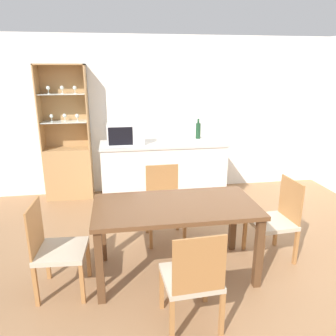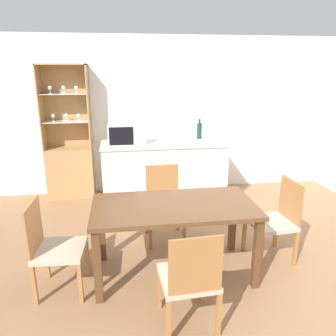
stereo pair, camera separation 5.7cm
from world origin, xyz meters
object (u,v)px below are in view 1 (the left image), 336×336
microwave (125,134)px  dining_table (175,214)px  display_cabinet (68,161)px  dining_chair_head_near (192,278)px  dining_chair_head_far (164,204)px  dining_chair_side_left_near (56,249)px  wine_bottle (198,130)px  dining_chair_side_right_far (275,220)px

microwave → dining_table: bearing=-77.1°
display_cabinet → microwave: display_cabinet is taller
display_cabinet → dining_chair_head_near: bearing=-66.7°
dining_chair_head_far → microwave: (-0.41, 1.05, 0.68)m
dining_table → dining_chair_head_near: (0.00, -0.75, -0.22)m
dining_chair_side_left_near → microwave: size_ratio=1.71×
display_cabinet → dining_chair_head_far: size_ratio=2.34×
dining_chair_head_near → wine_bottle: (0.72, 2.77, 0.66)m
dining_table → dining_chair_head_far: dining_chair_head_far is taller
dining_table → dining_chair_side_right_far: bearing=6.3°
dining_chair_head_near → dining_chair_side_right_far: bearing=34.5°
wine_bottle → microwave: bearing=-169.6°
dining_table → dining_chair_side_right_far: size_ratio=1.78×
dining_chair_side_right_far → dining_chair_side_left_near: same height
wine_bottle → dining_chair_side_left_near: bearing=-131.2°
dining_table → display_cabinet: bearing=119.5°
dining_table → wine_bottle: (0.72, 2.01, 0.44)m
dining_table → dining_chair_head_far: (-0.00, 0.75, -0.22)m
dining_chair_head_near → microwave: (-0.42, 2.56, 0.68)m
dining_chair_head_far → dining_chair_head_near: same height
dining_chair_head_far → microwave: size_ratio=1.71×
dining_chair_side_left_near → dining_chair_head_near: size_ratio=1.00×
dining_chair_side_right_far → microwave: microwave is taller
dining_chair_side_right_far → dining_chair_side_left_near: (-2.28, -0.25, 0.00)m
dining_table → dining_chair_head_near: dining_chair_head_near is taller
microwave → dining_chair_head_far: bearing=-68.6°
dining_chair_head_far → dining_chair_side_left_near: size_ratio=1.00×
dining_chair_head_far → wine_bottle: 1.60m
dining_chair_head_far → wine_bottle: wine_bottle is taller
dining_chair_head_near → wine_bottle: wine_bottle is taller
dining_table → dining_chair_side_right_far: (1.14, 0.13, -0.22)m
dining_table → dining_chair_side_left_near: dining_chair_side_left_near is taller
microwave → wine_bottle: size_ratio=1.71×
display_cabinet → dining_table: display_cabinet is taller
dining_chair_head_far → dining_chair_side_left_near: same height
dining_chair_head_far → microwave: microwave is taller
dining_chair_head_near → display_cabinet: bearing=110.1°
microwave → wine_bottle: (1.14, 0.21, -0.02)m
dining_chair_head_near → microwave: bearing=96.1°
dining_table → dining_chair_side_left_near: 1.17m
wine_bottle → dining_chair_head_near: bearing=-104.6°
dining_chair_head_near → dining_chair_head_far: bearing=87.0°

